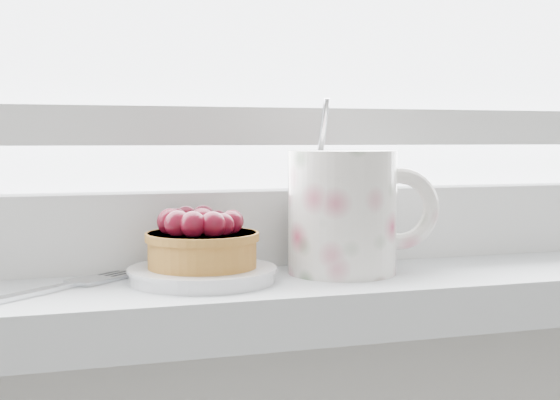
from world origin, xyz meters
name	(u,v)px	position (x,y,z in m)	size (l,w,h in m)	color
saucer	(203,274)	(-0.02, 1.89, 0.95)	(0.12, 0.12, 0.01)	white
raspberry_tart	(201,240)	(-0.03, 1.89, 0.97)	(0.09, 0.09, 0.05)	#996121
floral_mug	(346,209)	(0.11, 1.89, 1.00)	(0.14, 0.11, 0.16)	silver
fork	(35,292)	(-0.16, 1.87, 0.94)	(0.18, 0.16, 0.00)	silver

